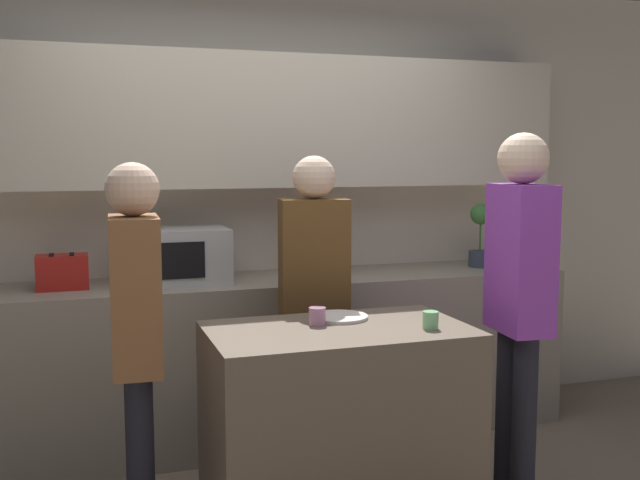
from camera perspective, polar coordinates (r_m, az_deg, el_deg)
back_wall at (r=4.46m, az=-5.38°, el=5.22°), size 6.40×0.40×2.70m
back_counter at (r=4.35m, az=-4.41°, el=-9.05°), size 3.60×0.62×0.94m
kitchen_island at (r=3.35m, az=1.40°, el=-14.22°), size 1.12×0.66×0.90m
microwave at (r=4.15m, az=-10.66°, el=-1.18°), size 0.52×0.39×0.30m
toaster at (r=4.12m, az=-19.04°, el=-2.32°), size 0.26×0.16×0.18m
potted_plant at (r=4.76m, az=12.12°, el=0.35°), size 0.14×0.14×0.39m
bottle_0 at (r=4.31m, az=-0.01°, el=-1.27°), size 0.07×0.07×0.30m
bottle_1 at (r=4.33m, az=1.21°, el=-1.41°), size 0.06×0.06×0.26m
bottle_2 at (r=4.49m, az=1.69°, el=-1.30°), size 0.07×0.07×0.23m
plate_on_island at (r=3.39m, az=1.47°, el=-5.88°), size 0.26×0.26×0.01m
cup_0 at (r=3.25m, az=-0.21°, el=-5.83°), size 0.07×0.07×0.08m
cup_1 at (r=3.22m, az=8.42°, el=-6.06°), size 0.07×0.07×0.08m
person_left at (r=3.77m, az=-0.46°, el=-3.67°), size 0.36×0.23×1.63m
person_center at (r=3.07m, az=-13.82°, el=-6.53°), size 0.21×0.35×1.61m
person_right at (r=3.49m, az=14.95°, el=-3.54°), size 0.23×0.36×1.73m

